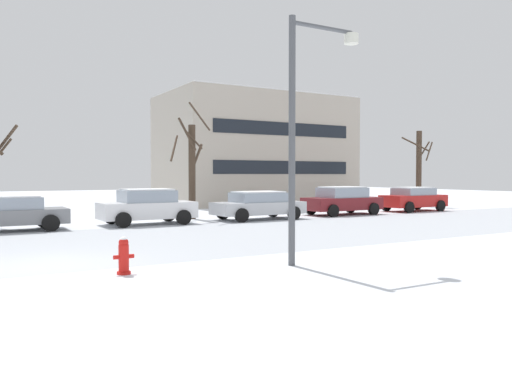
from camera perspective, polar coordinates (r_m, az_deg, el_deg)
ground_plane at (r=12.91m, az=-22.68°, el=-7.75°), size 120.00×120.00×0.00m
road_surface at (r=16.28m, az=-24.25°, el=-5.78°), size 80.00×8.85×0.00m
fire_hydrant at (r=11.41m, az=-14.54°, el=-6.85°), size 0.44×0.30×0.81m
street_lamp at (r=12.30m, az=5.48°, el=8.70°), size 2.04×0.36×5.83m
parked_car_gray at (r=21.42m, az=-25.85°, el=-2.12°), size 4.15×2.02×1.35m
parked_car_white at (r=22.45m, az=-12.05°, el=-1.59°), size 4.02×2.05×1.53m
parked_car_silver at (r=24.39m, az=0.26°, el=-1.45°), size 4.39×2.12×1.35m
parked_car_maroon at (r=27.70m, az=9.59°, el=-0.93°), size 4.27×2.10×1.51m
parked_car_red at (r=31.41m, az=17.15°, el=-0.72°), size 4.00×1.99×1.41m
tree_far_left at (r=24.92m, az=-7.20°, el=2.73°), size 2.02×2.02×5.54m
tree_far_mid at (r=36.10m, az=17.73°, el=2.64°), size 2.25×1.70×5.08m
building_far_right at (r=38.72m, az=-0.11°, el=4.71°), size 13.58×8.16×8.03m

